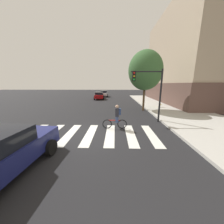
{
  "coord_description": "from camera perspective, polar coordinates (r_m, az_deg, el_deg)",
  "views": [
    {
      "loc": [
        1.71,
        -7.09,
        3.07
      ],
      "look_at": [
        1.5,
        0.96,
        1.22
      ],
      "focal_mm": 19.57,
      "sensor_mm": 36.0,
      "label": 1
    }
  ],
  "objects": [
    {
      "name": "sedan_far",
      "position": [
        30.75,
        -3.89,
        8.64
      ],
      "size": [
        2.26,
        4.41,
        1.49
      ],
      "color": "#B7B7BC",
      "rests_on": "ground"
    },
    {
      "name": "crosswalk_stripes",
      "position": [
        8.03,
        -14.75,
        -9.93
      ],
      "size": [
        9.43,
        3.38,
        0.01
      ],
      "color": "silver",
      "rests_on": "ground"
    },
    {
      "name": "sedan_mid",
      "position": [
        25.53,
        -6.01,
        7.68
      ],
      "size": [
        2.23,
        4.35,
        1.46
      ],
      "color": "maroon",
      "rests_on": "ground"
    },
    {
      "name": "street_tree_near",
      "position": [
        14.8,
        15.31,
        18.14
      ],
      "size": [
        3.76,
        3.76,
        6.69
      ],
      "color": "#4C3823",
      "rests_on": "ground"
    },
    {
      "name": "cyclist",
      "position": [
        8.45,
        2.09,
        -2.35
      ],
      "size": [
        1.71,
        0.36,
        1.69
      ],
      "color": "black",
      "rests_on": "ground"
    },
    {
      "name": "ground_plane",
      "position": [
        7.92,
        -11.3,
        -10.14
      ],
      "size": [
        120.0,
        120.0,
        0.0
      ],
      "primitive_type": "plane",
      "color": "black"
    },
    {
      "name": "fire_hydrant",
      "position": [
        16.85,
        21.35,
        3.4
      ],
      "size": [
        0.33,
        0.22,
        0.78
      ],
      "color": "gold",
      "rests_on": "sidewalk"
    },
    {
      "name": "corner_building",
      "position": [
        27.22,
        39.99,
        18.58
      ],
      "size": [
        16.98,
        18.29,
        14.28
      ],
      "color": "brown",
      "rests_on": "ground"
    },
    {
      "name": "traffic_light_near",
      "position": [
        10.23,
        17.54,
        11.19
      ],
      "size": [
        2.47,
        0.28,
        4.2
      ],
      "color": "black",
      "rests_on": "ground"
    }
  ]
}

